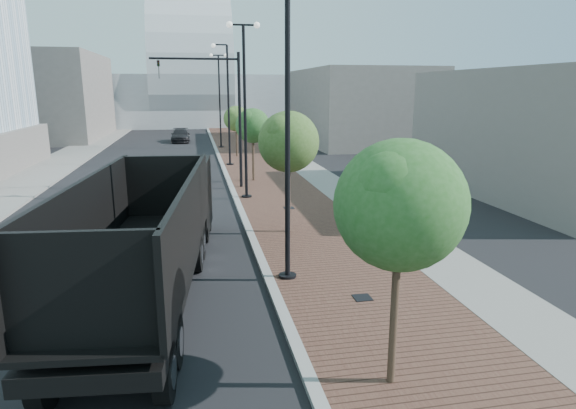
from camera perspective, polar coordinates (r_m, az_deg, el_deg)
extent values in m
cube|color=#4C2D23|center=(45.11, -3.64, 5.82)|extent=(7.00, 140.00, 0.12)
cube|color=slate|center=(45.53, -0.25, 5.93)|extent=(2.40, 140.00, 0.13)
cube|color=gray|center=(44.81, -8.10, 5.68)|extent=(0.30, 140.00, 0.14)
cube|color=slate|center=(46.05, -24.53, 4.80)|extent=(4.00, 140.00, 0.12)
cube|color=black|center=(20.08, -12.97, 1.14)|extent=(2.95, 3.05, 2.79)
cube|color=black|center=(21.73, -12.34, -0.38)|extent=(2.62, 0.79, 1.40)
cube|color=black|center=(18.79, -13.44, -1.91)|extent=(2.76, 1.12, 0.54)
cube|color=black|center=(13.64, -16.62, -7.98)|extent=(3.54, 10.09, 0.38)
cube|color=black|center=(13.49, -16.74, -6.27)|extent=(3.65, 10.10, 0.13)
cube|color=black|center=(13.52, -22.64, -1.94)|extent=(1.10, 9.85, 2.15)
cube|color=black|center=(12.97, -11.24, -1.77)|extent=(1.10, 9.85, 2.15)
cube|color=black|center=(9.01, -22.82, -9.41)|extent=(2.69, 0.39, 2.15)
cube|color=black|center=(17.53, -14.14, 2.01)|extent=(2.69, 0.39, 2.15)
cylinder|color=black|center=(19.98, -16.21, -2.77)|extent=(0.44, 1.21, 1.18)
cylinder|color=silver|center=(19.98, -16.21, -2.77)|extent=(0.43, 0.68, 0.64)
cylinder|color=black|center=(19.67, -9.75, -2.67)|extent=(0.44, 1.21, 1.18)
cylinder|color=silver|center=(19.67, -9.75, -2.67)|extent=(0.43, 0.68, 0.64)
cylinder|color=black|center=(21.50, -15.44, -1.59)|extent=(0.44, 1.21, 1.18)
cylinder|color=silver|center=(21.50, -15.44, -1.59)|extent=(0.43, 0.68, 0.64)
cylinder|color=black|center=(21.21, -9.43, -1.48)|extent=(0.44, 1.21, 1.18)
cylinder|color=silver|center=(21.21, -9.43, -1.48)|extent=(0.43, 0.68, 0.64)
cylinder|color=black|center=(10.89, -26.55, -17.71)|extent=(0.44, 1.21, 1.18)
cylinder|color=silver|center=(10.89, -26.55, -17.71)|extent=(0.43, 0.68, 0.64)
cylinder|color=black|center=(10.31, -14.16, -18.47)|extent=(0.44, 1.21, 1.18)
cylinder|color=silver|center=(10.31, -14.16, -18.47)|extent=(0.43, 0.68, 0.64)
cylinder|color=black|center=(11.87, -24.45, -14.83)|extent=(0.44, 1.21, 1.18)
cylinder|color=silver|center=(11.87, -24.45, -14.83)|extent=(0.43, 0.68, 0.64)
cylinder|color=black|center=(11.34, -13.22, -15.29)|extent=(0.44, 1.21, 1.18)
cylinder|color=silver|center=(11.34, -13.22, -15.29)|extent=(0.43, 0.68, 0.64)
cylinder|color=black|center=(17.00, -18.19, -5.75)|extent=(0.44, 1.21, 1.18)
cylinder|color=silver|center=(17.00, -18.19, -5.75)|extent=(0.43, 0.68, 0.64)
cylinder|color=black|center=(16.63, -10.56, -5.71)|extent=(0.44, 1.21, 1.18)
cylinder|color=silver|center=(16.63, -10.56, -5.71)|extent=(0.43, 0.68, 0.64)
cylinder|color=black|center=(18.11, -17.37, -4.52)|extent=(0.44, 1.21, 1.18)
cylinder|color=silver|center=(18.11, -17.37, -4.52)|extent=(0.43, 0.68, 0.64)
cylinder|color=black|center=(17.76, -10.22, -4.45)|extent=(0.44, 1.21, 1.18)
cylinder|color=silver|center=(17.76, -10.22, -4.45)|extent=(0.43, 0.68, 0.64)
imported|color=white|center=(30.79, -11.64, 3.49)|extent=(1.78, 5.02, 1.65)
imported|color=black|center=(34.05, -17.64, 3.94)|extent=(3.09, 5.68, 1.51)
imported|color=black|center=(57.65, -12.40, 7.85)|extent=(2.06, 5.03, 1.46)
imported|color=black|center=(22.71, 10.27, -0.02)|extent=(0.60, 0.41, 1.58)
cylinder|color=black|center=(15.76, -0.05, -8.47)|extent=(0.56, 0.56, 0.20)
cylinder|color=black|center=(14.69, -0.06, 8.13)|extent=(0.16, 0.16, 9.00)
cylinder|color=black|center=(27.15, -4.83, 0.85)|extent=(0.56, 0.56, 0.20)
cylinder|color=black|center=(26.55, -5.02, 10.42)|extent=(0.16, 0.16, 9.00)
cylinder|color=black|center=(26.70, -5.23, 20.11)|extent=(1.40, 0.10, 0.10)
sphere|color=silver|center=(26.64, -6.83, 20.09)|extent=(0.32, 0.32, 0.32)
sphere|color=silver|center=(26.78, -3.65, 20.12)|extent=(0.32, 0.32, 0.32)
cylinder|color=black|center=(38.91, -6.75, 4.61)|extent=(0.56, 0.56, 0.20)
cylinder|color=black|center=(38.49, -6.94, 11.27)|extent=(0.16, 0.16, 9.00)
cylinder|color=black|center=(38.56, -7.91, 17.94)|extent=(1.00, 0.10, 0.10)
sphere|color=silver|center=(38.53, -8.69, 17.82)|extent=(0.32, 0.32, 0.32)
cylinder|color=black|center=(50.78, -7.78, 6.62)|extent=(0.56, 0.56, 0.20)
cylinder|color=black|center=(50.46, -7.95, 11.72)|extent=(0.16, 0.16, 9.00)
cylinder|color=black|center=(50.54, -8.12, 16.82)|extent=(1.40, 0.10, 0.10)
sphere|color=silver|center=(50.51, -8.95, 16.80)|extent=(0.32, 0.32, 0.32)
sphere|color=silver|center=(50.59, -7.29, 16.84)|extent=(0.32, 0.32, 0.32)
cylinder|color=black|center=(29.56, -5.62, 9.50)|extent=(0.18, 0.18, 8.00)
cylinder|color=black|center=(29.41, -10.84, 16.33)|extent=(5.00, 0.12, 0.12)
imported|color=black|center=(29.44, -14.82, 14.96)|extent=(0.16, 0.20, 1.00)
cylinder|color=#382619|center=(10.08, 12.30, -11.43)|extent=(0.16, 0.16, 3.57)
sphere|color=#24561D|center=(9.42, 12.91, -0.07)|extent=(2.51, 2.51, 2.51)
sphere|color=#24561D|center=(9.91, 14.26, -1.01)|extent=(1.76, 1.76, 1.76)
sphere|color=#24561D|center=(8.96, 12.04, 1.63)|extent=(1.51, 1.51, 1.51)
cylinder|color=#382619|center=(20.16, 0.06, 1.47)|extent=(0.16, 0.16, 3.61)
sphere|color=#36571D|center=(19.84, 0.06, 7.32)|extent=(2.47, 2.47, 2.47)
sphere|color=#36571D|center=(20.24, 1.02, 6.70)|extent=(1.73, 1.73, 1.73)
sphere|color=#36571D|center=(19.46, -0.65, 8.27)|extent=(1.48, 1.48, 1.48)
cylinder|color=#382619|center=(31.88, -4.07, 5.65)|extent=(0.16, 0.16, 3.40)
sphere|color=#21511B|center=(31.68, -4.13, 9.14)|extent=(2.21, 2.21, 2.21)
sphere|color=#21511B|center=(32.04, -3.47, 8.76)|extent=(1.55, 1.55, 1.55)
sphere|color=#21511B|center=(31.32, -4.63, 9.71)|extent=(1.33, 1.33, 1.33)
cylinder|color=#382619|center=(43.75, -5.99, 7.55)|extent=(0.16, 0.16, 3.17)
sphere|color=#3E6121|center=(43.61, -6.05, 9.92)|extent=(2.22, 2.22, 2.22)
sphere|color=#3E6121|center=(43.95, -5.55, 9.66)|extent=(1.55, 1.55, 1.55)
sphere|color=#3E6121|center=(43.27, -6.42, 10.30)|extent=(1.33, 1.33, 1.33)
cube|color=#AFB5BA|center=(89.39, -11.05, 11.87)|extent=(50.00, 28.00, 8.00)
cube|color=#655F5B|center=(66.80, -26.95, 11.13)|extent=(14.00, 20.00, 10.00)
cube|color=#68625D|center=(57.35, 7.70, 11.29)|extent=(12.00, 22.00, 8.00)
cube|color=#68625E|center=(31.72, 28.84, 7.28)|extent=(10.00, 16.00, 7.00)
cube|color=black|center=(14.41, 8.66, -10.66)|extent=(0.50, 0.50, 0.02)
cube|color=black|center=(24.51, 0.11, -0.40)|extent=(0.50, 0.50, 0.02)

